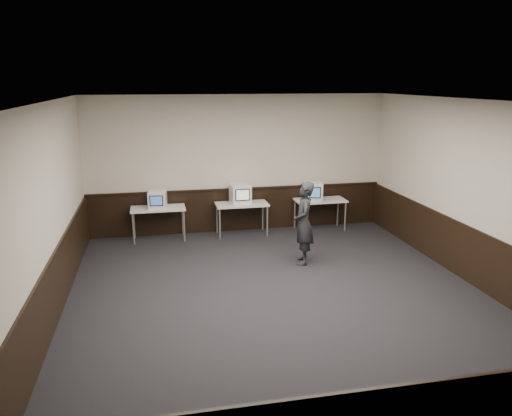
{
  "coord_description": "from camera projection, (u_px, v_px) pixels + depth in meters",
  "views": [
    {
      "loc": [
        -1.94,
        -7.39,
        3.52
      ],
      "look_at": [
        -0.08,
        1.6,
        1.15
      ],
      "focal_mm": 35.0,
      "sensor_mm": 36.0,
      "label": 1
    }
  ],
  "objects": [
    {
      "name": "desk_center",
      "position": [
        242.0,
        206.0,
        11.51
      ],
      "size": [
        1.2,
        0.6,
        0.75
      ],
      "color": "silver",
      "rests_on": "ground"
    },
    {
      "name": "wainscot_right",
      "position": [
        471.0,
        255.0,
        8.82
      ],
      "size": [
        0.04,
        7.98,
        1.0
      ],
      "primitive_type": "cube",
      "color": "black",
      "rests_on": "right_wall"
    },
    {
      "name": "emac_left",
      "position": [
        157.0,
        199.0,
        11.03
      ],
      "size": [
        0.43,
        0.46,
        0.39
      ],
      "rotation": [
        0.0,
        0.0,
        -0.12
      ],
      "color": "white",
      "rests_on": "desk_left"
    },
    {
      "name": "wainscot_back",
      "position": [
        239.0,
        210.0,
        11.91
      ],
      "size": [
        6.98,
        0.04,
        1.0
      ],
      "primitive_type": "cube",
      "color": "black",
      "rests_on": "back_wall"
    },
    {
      "name": "front_wall",
      "position": [
        405.0,
        322.0,
        4.07
      ],
      "size": [
        7.0,
        0.0,
        7.0
      ],
      "primitive_type": "plane",
      "rotation": [
        -1.57,
        0.0,
        0.0
      ],
      "color": "beige",
      "rests_on": "ground"
    },
    {
      "name": "emac_center",
      "position": [
        240.0,
        194.0,
        11.46
      ],
      "size": [
        0.47,
        0.5,
        0.45
      ],
      "rotation": [
        0.0,
        0.0,
        0.06
      ],
      "color": "white",
      "rests_on": "desk_center"
    },
    {
      "name": "floor",
      "position": [
        280.0,
        298.0,
        8.26
      ],
      "size": [
        8.0,
        8.0,
        0.0
      ],
      "primitive_type": "plane",
      "color": "black",
      "rests_on": "ground"
    },
    {
      "name": "left_wall",
      "position": [
        46.0,
        217.0,
        7.18
      ],
      "size": [
        0.0,
        8.0,
        8.0
      ],
      "primitive_type": "plane",
      "rotation": [
        1.57,
        0.0,
        1.57
      ],
      "color": "beige",
      "rests_on": "ground"
    },
    {
      "name": "desk_left",
      "position": [
        158.0,
        211.0,
        11.13
      ],
      "size": [
        1.2,
        0.6,
        0.75
      ],
      "color": "silver",
      "rests_on": "ground"
    },
    {
      "name": "back_wall",
      "position": [
        238.0,
        164.0,
        11.66
      ],
      "size": [
        7.0,
        0.0,
        7.0
      ],
      "primitive_type": "plane",
      "rotation": [
        1.57,
        0.0,
        0.0
      ],
      "color": "beige",
      "rests_on": "ground"
    },
    {
      "name": "wainscot_left",
      "position": [
        55.0,
        288.0,
        7.46
      ],
      "size": [
        0.04,
        7.98,
        1.0
      ],
      "primitive_type": "cube",
      "color": "black",
      "rests_on": "left_wall"
    },
    {
      "name": "wainscot_rail",
      "position": [
        239.0,
        189.0,
        11.76
      ],
      "size": [
        6.98,
        0.06,
        0.04
      ],
      "primitive_type": "cube",
      "color": "black",
      "rests_on": "wainscot_back"
    },
    {
      "name": "right_wall",
      "position": [
        479.0,
        195.0,
        8.55
      ],
      "size": [
        0.0,
        8.0,
        8.0
      ],
      "primitive_type": "plane",
      "rotation": [
        1.57,
        0.0,
        -1.57
      ],
      "color": "beige",
      "rests_on": "ground"
    },
    {
      "name": "desk_right",
      "position": [
        320.0,
        202.0,
        11.88
      ],
      "size": [
        1.2,
        0.6,
        0.75
      ],
      "color": "silver",
      "rests_on": "ground"
    },
    {
      "name": "ceiling",
      "position": [
        283.0,
        102.0,
        7.46
      ],
      "size": [
        8.0,
        8.0,
        0.0
      ],
      "primitive_type": "plane",
      "rotation": [
        3.14,
        0.0,
        0.0
      ],
      "color": "white",
      "rests_on": "back_wall"
    },
    {
      "name": "emac_right",
      "position": [
        313.0,
        191.0,
        11.72
      ],
      "size": [
        0.54,
        0.55,
        0.43
      ],
      "rotation": [
        0.0,
        0.0,
        -0.26
      ],
      "color": "white",
      "rests_on": "desk_right"
    },
    {
      "name": "person",
      "position": [
        304.0,
        223.0,
        9.67
      ],
      "size": [
        0.51,
        0.67,
        1.64
      ],
      "primitive_type": "imported",
      "rotation": [
        0.0,
        0.0,
        -1.8
      ],
      "color": "black",
      "rests_on": "ground"
    }
  ]
}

